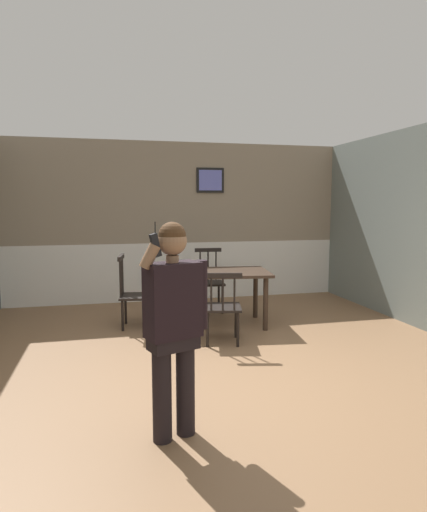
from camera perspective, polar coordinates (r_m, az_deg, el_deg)
The scene contains 7 objects.
ground_plane at distance 4.50m, azimuth 3.01°, elevation -15.69°, with size 8.30×8.30×0.00m, color #846042.
room_back_partition at distance 7.86m, azimuth -4.70°, elevation 4.05°, with size 6.04×0.17×2.79m.
dining_table at distance 6.20m, azimuth 0.23°, elevation -2.92°, with size 1.60×1.08×0.77m.
chair_near_window at distance 7.05m, azimuth -0.52°, elevation -3.30°, with size 0.47×0.47×1.00m.
chair_by_doorway at distance 5.43m, azimuth 1.15°, elevation -6.63°, with size 0.55×0.55×0.91m.
chair_at_table_head at distance 6.22m, azimuth -10.33°, elevation -4.85°, with size 0.51×0.51×1.02m.
person_figure at distance 3.20m, azimuth -5.16°, elevation -8.05°, with size 0.51×0.33×1.60m.
Camera 1 is at (-1.18, -3.98, 1.72)m, focal length 30.76 mm.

